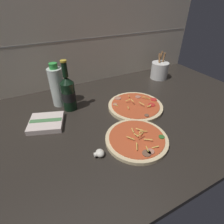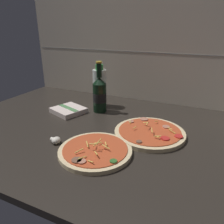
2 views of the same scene
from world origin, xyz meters
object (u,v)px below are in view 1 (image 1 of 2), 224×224
(beer_bottle, at_px, (68,93))
(dish_towel, at_px, (46,123))
(mushroom_left, at_px, (100,153))
(utensil_crock, at_px, (159,70))
(pizza_far, at_px, (135,106))
(oil_bottle, at_px, (57,87))
(pizza_near, at_px, (137,139))

(beer_bottle, relative_size, dish_towel, 1.38)
(dish_towel, bearing_deg, mushroom_left, -63.16)
(beer_bottle, distance_m, utensil_crock, 0.67)
(pizza_far, xyz_separation_m, mushroom_left, (-0.30, -0.21, 0.00))
(mushroom_left, bearing_deg, beer_bottle, 90.80)
(pizza_far, height_order, utensil_crock, utensil_crock)
(oil_bottle, height_order, mushroom_left, oil_bottle)
(beer_bottle, height_order, oil_bottle, beer_bottle)
(pizza_far, relative_size, mushroom_left, 7.28)
(mushroom_left, bearing_deg, utensil_crock, 35.16)
(oil_bottle, bearing_deg, dish_towel, -123.11)
(pizza_near, xyz_separation_m, utensil_crock, (0.49, 0.46, 0.05))
(pizza_near, height_order, beer_bottle, beer_bottle)
(beer_bottle, relative_size, oil_bottle, 1.13)
(dish_towel, bearing_deg, pizza_near, -41.88)
(pizza_far, relative_size, beer_bottle, 1.11)
(pizza_near, distance_m, utensil_crock, 0.68)
(utensil_crock, bearing_deg, dish_towel, -166.96)
(beer_bottle, height_order, dish_towel, beer_bottle)
(utensil_crock, bearing_deg, pizza_far, -145.22)
(mushroom_left, bearing_deg, dish_towel, 116.84)
(beer_bottle, relative_size, mushroom_left, 6.55)
(oil_bottle, distance_m, mushroom_left, 0.44)
(utensil_crock, bearing_deg, beer_bottle, -171.22)
(oil_bottle, xyz_separation_m, dish_towel, (-0.10, -0.15, -0.09))
(pizza_near, height_order, mushroom_left, pizza_near)
(pizza_near, xyz_separation_m, mushroom_left, (-0.17, -0.00, 0.00))
(beer_bottle, bearing_deg, mushroom_left, -89.20)
(oil_bottle, distance_m, dish_towel, 0.20)
(mushroom_left, distance_m, utensil_crock, 0.81)
(beer_bottle, xyz_separation_m, utensil_crock, (0.66, 0.10, -0.04))
(pizza_near, distance_m, beer_bottle, 0.40)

